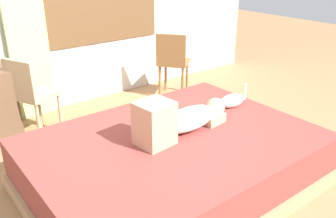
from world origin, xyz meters
name	(u,v)px	position (x,y,z in m)	size (l,w,h in m)	color
ground_plane	(177,200)	(0.00, 0.00, 0.00)	(16.00, 16.00, 0.00)	olive
bed	(173,162)	(0.10, 0.17, 0.22)	(2.27, 1.67, 0.45)	#997A56
person_lying	(181,119)	(0.21, 0.22, 0.56)	(0.94, 0.35, 0.34)	silver
cat	(230,101)	(0.89, 0.32, 0.52)	(0.36, 0.15, 0.21)	silver
chair_by_desk	(30,92)	(-0.50, 1.71, 0.51)	(0.50, 0.50, 0.86)	tan
chair_spare	(173,60)	(1.35, 1.75, 0.51)	(0.53, 0.53, 0.86)	brown
curtain_left	(23,9)	(-0.27, 2.29, 1.23)	(0.44, 0.06, 2.46)	#ADCC75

